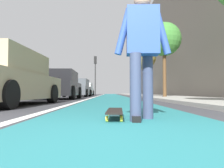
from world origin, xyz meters
The scene contains 14 objects.
ground_plane centered at (10.00, 0.00, 0.00)m, with size 80.00×80.00×0.00m, color #38383D.
bike_lane_paint centered at (24.00, 0.00, 0.00)m, with size 56.00×2.35×0.00m, color #237075.
lane_stripe_white centered at (20.00, 1.32, 0.00)m, with size 52.00×0.16×0.01m, color silver.
sidewalk_curb centered at (18.00, -3.45, 0.05)m, with size 52.00×3.20×0.11m, color #9E9B93.
building_facade centered at (22.00, -6.40, 6.47)m, with size 40.00×1.20×12.93m, color #5C544B.
skateboard centered at (1.57, 0.10, 0.09)m, with size 0.85×0.24×0.11m.
skater_person centered at (1.42, -0.25, 0.94)m, with size 0.45×0.72×1.64m.
parked_car_near centered at (4.45, 2.97, 0.70)m, with size 4.53×2.01×1.46m.
parked_car_mid centered at (10.00, 2.89, 0.73)m, with size 4.30×2.09×1.50m.
parked_car_far centered at (16.33, 2.85, 0.70)m, with size 4.05×2.00×1.47m.
parked_car_end centered at (23.28, 3.12, 0.69)m, with size 4.41×1.98×1.46m.
traffic_light centered at (20.96, 1.72, 2.93)m, with size 0.33×0.28×4.23m.
street_tree_mid centered at (10.96, -3.05, 3.47)m, with size 1.98×1.98×4.50m.
street_tree_far centered at (18.62, -3.05, 3.73)m, with size 2.44×2.44×4.97m.
Camera 1 is at (-1.18, 0.16, 0.34)m, focal length 33.33 mm.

